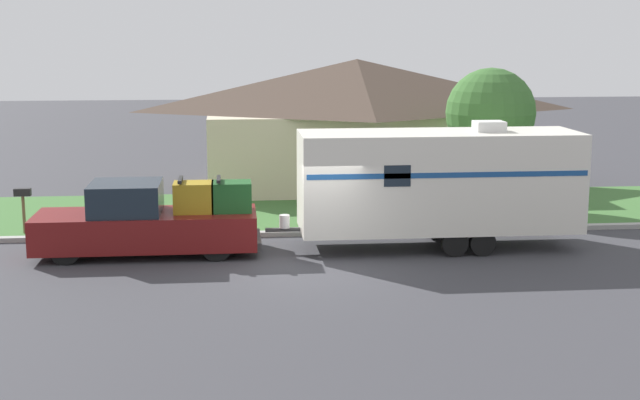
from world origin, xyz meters
TOP-DOWN VIEW (x-y plane):
  - ground_plane at (0.00, 0.00)m, footprint 120.00×120.00m
  - curb_strip at (0.00, 3.75)m, footprint 80.00×0.30m
  - lawn_strip at (0.00, 7.40)m, footprint 80.00×7.00m
  - house_across_street at (2.75, 12.47)m, footprint 12.32×6.85m
  - pickup_truck at (-4.33, 1.89)m, footprint 5.97×2.09m
  - travel_trailer at (3.53, 1.88)m, footprint 8.57×2.39m
  - mailbox at (-8.24, 4.73)m, footprint 0.48×0.20m
  - tree_in_yard at (6.56, 7.38)m, footprint 3.00×3.00m

SIDE VIEW (x-z plane):
  - ground_plane at x=0.00m, z-range 0.00..0.00m
  - lawn_strip at x=0.00m, z-range 0.00..0.03m
  - curb_strip at x=0.00m, z-range 0.00..0.14m
  - pickup_truck at x=-4.33m, z-range -0.13..1.93m
  - mailbox at x=-8.24m, z-range 0.37..1.74m
  - travel_trailer at x=3.53m, z-range 0.12..3.62m
  - house_across_street at x=2.75m, z-range 0.09..4.99m
  - tree_in_yard at x=6.56m, z-range 0.86..5.60m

